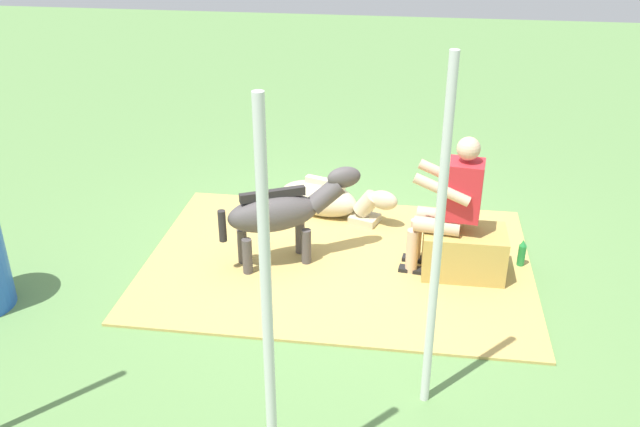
{
  "coord_description": "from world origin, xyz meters",
  "views": [
    {
      "loc": [
        -0.61,
        5.67,
        3.34
      ],
      "look_at": [
        0.16,
        0.19,
        0.55
      ],
      "focal_mm": 38.7,
      "sensor_mm": 36.0,
      "label": 1
    }
  ],
  "objects_px": {
    "pony_lying": "(327,199)",
    "soda_bottle": "(522,254)",
    "hay_bale": "(463,253)",
    "tent_pole_left": "(438,246)",
    "person_seated": "(450,201)",
    "pony_standing": "(283,212)",
    "tent_pole_mid": "(267,320)"
  },
  "relations": [
    {
      "from": "tent_pole_mid",
      "to": "pony_standing",
      "type": "bearing_deg",
      "value": -80.57
    },
    {
      "from": "pony_lying",
      "to": "tent_pole_mid",
      "type": "distance_m",
      "value": 3.78
    },
    {
      "from": "person_seated",
      "to": "tent_pole_left",
      "type": "relative_size",
      "value": 0.54
    },
    {
      "from": "soda_bottle",
      "to": "tent_pole_left",
      "type": "relative_size",
      "value": 0.12
    },
    {
      "from": "person_seated",
      "to": "tent_pole_mid",
      "type": "distance_m",
      "value": 2.88
    },
    {
      "from": "hay_bale",
      "to": "tent_pole_mid",
      "type": "bearing_deg",
      "value": 65.15
    },
    {
      "from": "tent_pole_left",
      "to": "soda_bottle",
      "type": "bearing_deg",
      "value": -114.45
    },
    {
      "from": "person_seated",
      "to": "tent_pole_left",
      "type": "distance_m",
      "value": 1.8
    },
    {
      "from": "hay_bale",
      "to": "pony_lying",
      "type": "height_order",
      "value": "hay_bale"
    },
    {
      "from": "pony_standing",
      "to": "pony_lying",
      "type": "xyz_separation_m",
      "value": [
        -0.27,
        -1.03,
        -0.35
      ]
    },
    {
      "from": "hay_bale",
      "to": "tent_pole_left",
      "type": "height_order",
      "value": "tent_pole_left"
    },
    {
      "from": "person_seated",
      "to": "tent_pole_mid",
      "type": "bearing_deg",
      "value": 68.23
    },
    {
      "from": "person_seated",
      "to": "tent_pole_left",
      "type": "bearing_deg",
      "value": 84.56
    },
    {
      "from": "pony_lying",
      "to": "soda_bottle",
      "type": "relative_size",
      "value": 4.69
    },
    {
      "from": "hay_bale",
      "to": "pony_lying",
      "type": "bearing_deg",
      "value": -36.32
    },
    {
      "from": "pony_standing",
      "to": "soda_bottle",
      "type": "xyz_separation_m",
      "value": [
        -2.19,
        -0.23,
        -0.4
      ]
    },
    {
      "from": "hay_bale",
      "to": "soda_bottle",
      "type": "height_order",
      "value": "hay_bale"
    },
    {
      "from": "pony_standing",
      "to": "pony_lying",
      "type": "bearing_deg",
      "value": -104.65
    },
    {
      "from": "soda_bottle",
      "to": "tent_pole_left",
      "type": "xyz_separation_m",
      "value": [
        0.87,
        1.92,
        1.09
      ]
    },
    {
      "from": "person_seated",
      "to": "tent_pole_left",
      "type": "height_order",
      "value": "tent_pole_left"
    },
    {
      "from": "hay_bale",
      "to": "soda_bottle",
      "type": "distance_m",
      "value": 0.59
    },
    {
      "from": "pony_standing",
      "to": "soda_bottle",
      "type": "relative_size",
      "value": 4.32
    },
    {
      "from": "pony_lying",
      "to": "tent_pole_left",
      "type": "bearing_deg",
      "value": 111.09
    },
    {
      "from": "person_seated",
      "to": "pony_lying",
      "type": "relative_size",
      "value": 0.99
    },
    {
      "from": "hay_bale",
      "to": "pony_standing",
      "type": "relative_size",
      "value": 0.59
    },
    {
      "from": "pony_lying",
      "to": "soda_bottle",
      "type": "xyz_separation_m",
      "value": [
        -1.92,
        0.8,
        -0.05
      ]
    },
    {
      "from": "pony_standing",
      "to": "tent_pole_left",
      "type": "bearing_deg",
      "value": 127.98
    },
    {
      "from": "pony_standing",
      "to": "soda_bottle",
      "type": "height_order",
      "value": "pony_standing"
    },
    {
      "from": "hay_bale",
      "to": "pony_lying",
      "type": "distance_m",
      "value": 1.71
    },
    {
      "from": "hay_bale",
      "to": "tent_pole_left",
      "type": "relative_size",
      "value": 0.3
    },
    {
      "from": "hay_bale",
      "to": "soda_bottle",
      "type": "xyz_separation_m",
      "value": [
        -0.55,
        -0.21,
        -0.09
      ]
    },
    {
      "from": "pony_lying",
      "to": "tent_pole_left",
      "type": "relative_size",
      "value": 0.55
    }
  ]
}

